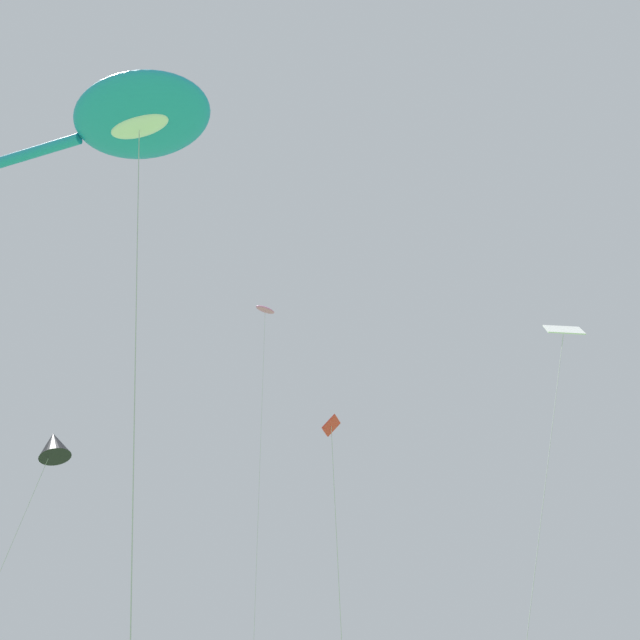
{
  "coord_description": "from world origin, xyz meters",
  "views": [
    {
      "loc": [
        -5.74,
        2.22,
        1.36
      ],
      "look_at": [
        1.95,
        10.97,
        9.58
      ],
      "focal_mm": 41.47,
      "sensor_mm": 36.0,
      "label": 1
    }
  ],
  "objects_px": {
    "small_kite_box_yellow": "(265,315)",
    "small_kite_diamond_red": "(54,445)",
    "big_show_kite": "(137,119)",
    "small_kite_stunt_black": "(562,342)",
    "small_kite_triangle_green": "(333,459)"
  },
  "relations": [
    {
      "from": "small_kite_stunt_black",
      "to": "big_show_kite",
      "type": "bearing_deg",
      "value": -56.04
    },
    {
      "from": "small_kite_triangle_green",
      "to": "small_kite_stunt_black",
      "type": "distance_m",
      "value": 8.28
    },
    {
      "from": "big_show_kite",
      "to": "small_kite_diamond_red",
      "type": "xyz_separation_m",
      "value": [
        2.94,
        8.92,
        -6.39
      ]
    },
    {
      "from": "small_kite_triangle_green",
      "to": "small_kite_box_yellow",
      "type": "xyz_separation_m",
      "value": [
        4.91,
        10.6,
        13.36
      ]
    },
    {
      "from": "big_show_kite",
      "to": "small_kite_stunt_black",
      "type": "height_order",
      "value": "big_show_kite"
    },
    {
      "from": "small_kite_box_yellow",
      "to": "small_kite_diamond_red",
      "type": "bearing_deg",
      "value": 20.15
    },
    {
      "from": "small_kite_triangle_green",
      "to": "small_kite_diamond_red",
      "type": "bearing_deg",
      "value": 3.18
    },
    {
      "from": "small_kite_stunt_black",
      "to": "small_kite_diamond_red",
      "type": "bearing_deg",
      "value": -89.26
    },
    {
      "from": "small_kite_box_yellow",
      "to": "small_kite_stunt_black",
      "type": "bearing_deg",
      "value": 96.03
    },
    {
      "from": "small_kite_stunt_black",
      "to": "small_kite_box_yellow",
      "type": "height_order",
      "value": "small_kite_box_yellow"
    },
    {
      "from": "small_kite_triangle_green",
      "to": "small_kite_box_yellow",
      "type": "distance_m",
      "value": 17.75
    },
    {
      "from": "small_kite_triangle_green",
      "to": "small_kite_box_yellow",
      "type": "height_order",
      "value": "small_kite_box_yellow"
    },
    {
      "from": "big_show_kite",
      "to": "small_kite_stunt_black",
      "type": "bearing_deg",
      "value": 41.75
    },
    {
      "from": "small_kite_triangle_green",
      "to": "small_kite_stunt_black",
      "type": "relative_size",
      "value": 0.78
    },
    {
      "from": "small_kite_diamond_red",
      "to": "small_kite_box_yellow",
      "type": "relative_size",
      "value": 0.52
    }
  ]
}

